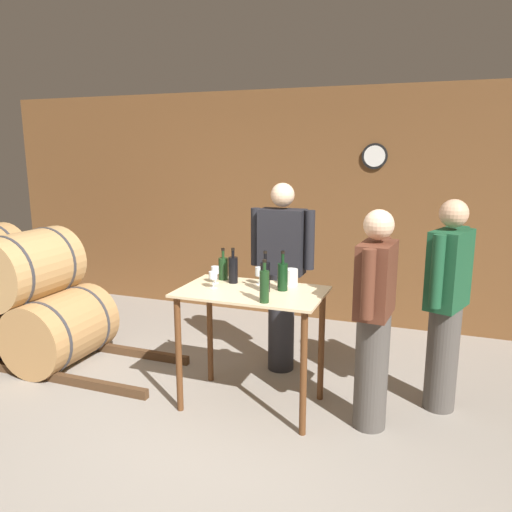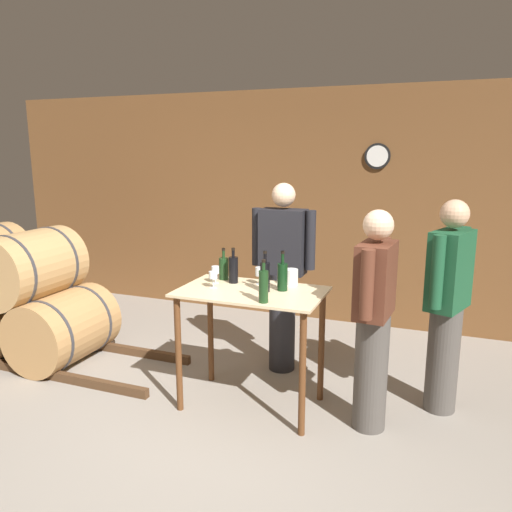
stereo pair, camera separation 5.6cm
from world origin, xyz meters
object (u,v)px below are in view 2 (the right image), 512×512
at_px(wine_bottle_left, 233,269).
at_px(wine_glass_near_left, 215,271).
at_px(wine_bottle_right, 264,285).
at_px(person_host, 374,317).
at_px(wine_glass_near_right, 260,272).
at_px(wine_glass_near_center, 213,276).
at_px(wine_bottle_center, 265,276).
at_px(wine_bottle_far_right, 282,276).
at_px(person_visitor_with_scarf, 447,303).
at_px(wine_bottle_far_left, 224,268).
at_px(ice_bucket, 291,277).
at_px(person_visitor_bearded, 283,274).

bearing_deg(wine_bottle_left, wine_glass_near_left, -154.44).
xyz_separation_m(wine_bottle_right, person_host, (0.74, 0.26, -0.23)).
xyz_separation_m(wine_bottle_right, wine_glass_near_left, (-0.54, 0.35, -0.02)).
height_order(wine_glass_near_right, person_host, person_host).
bearing_deg(wine_glass_near_center, wine_glass_near_right, 36.87).
distance_m(wine_bottle_left, person_host, 1.18).
distance_m(wine_bottle_center, wine_bottle_far_right, 0.14).
height_order(wine_bottle_right, person_visitor_with_scarf, person_visitor_with_scarf).
bearing_deg(wine_glass_near_right, person_host, -11.17).
xyz_separation_m(wine_bottle_far_left, ice_bucket, (0.58, 0.02, -0.03)).
bearing_deg(wine_glass_near_left, wine_bottle_left, 25.56).
distance_m(person_visitor_with_scarf, person_visitor_bearded, 1.42).
distance_m(wine_glass_near_center, person_visitor_bearded, 0.85).
distance_m(wine_bottle_far_right, wine_glass_near_right, 0.25).
xyz_separation_m(wine_bottle_far_left, wine_bottle_center, (0.45, -0.22, 0.02)).
relative_size(wine_glass_near_center, ice_bucket, 1.01).
relative_size(wine_bottle_left, person_host, 0.18).
bearing_deg(wine_glass_near_center, person_host, 1.94).
xyz_separation_m(wine_glass_near_center, person_host, (1.23, 0.04, -0.20)).
bearing_deg(wine_bottle_left, person_host, -7.75).
xyz_separation_m(wine_glass_near_left, person_visitor_with_scarf, (1.76, 0.37, -0.18)).
relative_size(wine_bottle_far_left, wine_glass_near_left, 1.88).
xyz_separation_m(wine_bottle_center, person_host, (0.82, -0.01, -0.22)).
xyz_separation_m(wine_bottle_far_right, wine_glass_near_left, (-0.57, 0.01, -0.01)).
xyz_separation_m(wine_glass_near_center, wine_glass_near_right, (0.30, 0.23, 0.00)).
distance_m(wine_bottle_left, ice_bucket, 0.47).
relative_size(wine_bottle_left, person_visitor_bearded, 0.17).
height_order(wine_bottle_center, ice_bucket, wine_bottle_center).
xyz_separation_m(wine_bottle_right, wine_bottle_far_right, (0.03, 0.34, -0.01)).
relative_size(wine_bottle_far_left, wine_bottle_right, 0.85).
xyz_separation_m(wine_bottle_center, person_visitor_with_scarf, (1.30, 0.46, -0.20)).
relative_size(wine_bottle_far_right, person_host, 0.19).
xyz_separation_m(wine_bottle_left, wine_glass_near_center, (-0.09, -0.20, -0.02)).
bearing_deg(wine_glass_near_center, wine_bottle_far_right, 13.52).
xyz_separation_m(wine_bottle_left, person_host, (1.15, -0.16, -0.22)).
bearing_deg(wine_bottle_right, wine_bottle_left, 134.91).
bearing_deg(wine_glass_near_center, wine_glass_near_left, 108.88).
relative_size(wine_bottle_far_right, ice_bucket, 2.36).
bearing_deg(wine_glass_near_right, wine_bottle_center, -57.82).
bearing_deg(wine_bottle_far_right, wine_bottle_left, 170.74).
bearing_deg(wine_bottle_center, wine_bottle_right, -72.00).
bearing_deg(wine_glass_near_center, wine_bottle_right, -23.44).
distance_m(wine_glass_near_left, person_visitor_bearded, 0.75).
height_order(person_host, person_visitor_bearded, person_visitor_bearded).
relative_size(person_host, person_visitor_with_scarf, 0.97).
distance_m(wine_bottle_far_right, wine_glass_near_center, 0.54).
xyz_separation_m(wine_bottle_right, person_visitor_with_scarf, (1.22, 0.72, -0.20)).
bearing_deg(person_host, wine_bottle_center, 179.38).
bearing_deg(wine_glass_near_center, wine_bottle_center, 7.02).
bearing_deg(wine_bottle_far_left, person_visitor_bearded, 55.03).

